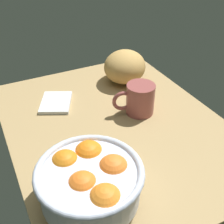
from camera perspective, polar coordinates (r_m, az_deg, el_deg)
The scene contains 5 objects.
ground_plane at distance 90.66cm, azimuth 0.75°, elevation -3.15°, with size 80.43×63.12×3.00cm, color #A58756.
fruit_bowl at distance 64.57cm, azimuth -4.22°, elevation -13.09°, with size 23.32×23.32×11.13cm.
bread_loaf at distance 110.07cm, azimuth 2.50°, elevation 8.81°, with size 16.65×15.29×11.87cm, color tan.
napkin_folded at distance 100.41cm, azimuth -10.84°, elevation 1.84°, with size 12.69×9.64×1.17cm, color silver.
mug at distance 92.66cm, azimuth 5.31°, elevation 2.52°, with size 8.96×13.39×9.91cm.
Camera 1 is at (63.34, -32.58, 54.58)cm, focal length 47.01 mm.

